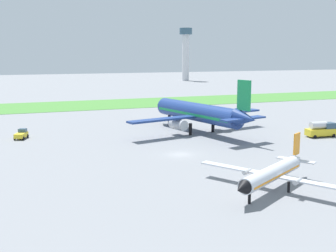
{
  "coord_description": "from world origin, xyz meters",
  "views": [
    {
      "loc": [
        -27.02,
        -66.22,
        17.42
      ],
      "look_at": [
        2.07,
        11.87,
        3.0
      ],
      "focal_mm": 45.09,
      "sensor_mm": 36.0,
      "label": 1
    }
  ],
  "objects_px": {
    "airplane_midfield_jet": "(199,113)",
    "pushback_tug_midfield": "(21,134)",
    "airplane_foreground_turboprop": "(273,173)",
    "control_tower": "(186,50)",
    "fuel_truck_near_gate": "(322,129)"
  },
  "relations": [
    {
      "from": "airplane_midfield_jet",
      "to": "airplane_foreground_turboprop",
      "type": "distance_m",
      "value": 40.49
    },
    {
      "from": "airplane_foreground_turboprop",
      "to": "control_tower",
      "type": "bearing_deg",
      "value": -140.61
    },
    {
      "from": "airplane_midfield_jet",
      "to": "fuel_truck_near_gate",
      "type": "height_order",
      "value": "airplane_midfield_jet"
    },
    {
      "from": "airplane_midfield_jet",
      "to": "pushback_tug_midfield",
      "type": "height_order",
      "value": "airplane_midfield_jet"
    },
    {
      "from": "airplane_midfield_jet",
      "to": "pushback_tug_midfield",
      "type": "distance_m",
      "value": 37.82
    },
    {
      "from": "airplane_midfield_jet",
      "to": "control_tower",
      "type": "height_order",
      "value": "control_tower"
    },
    {
      "from": "control_tower",
      "to": "airplane_foreground_turboprop",
      "type": "bearing_deg",
      "value": -109.85
    },
    {
      "from": "airplane_midfield_jet",
      "to": "pushback_tug_midfield",
      "type": "bearing_deg",
      "value": 66.23
    },
    {
      "from": "airplane_foreground_turboprop",
      "to": "pushback_tug_midfield",
      "type": "bearing_deg",
      "value": -88.5
    },
    {
      "from": "fuel_truck_near_gate",
      "to": "control_tower",
      "type": "relative_size",
      "value": 0.2
    },
    {
      "from": "fuel_truck_near_gate",
      "to": "pushback_tug_midfield",
      "type": "height_order",
      "value": "fuel_truck_near_gate"
    },
    {
      "from": "airplane_foreground_turboprop",
      "to": "pushback_tug_midfield",
      "type": "relative_size",
      "value": 4.76
    },
    {
      "from": "fuel_truck_near_gate",
      "to": "pushback_tug_midfield",
      "type": "xyz_separation_m",
      "value": [
        -59.43,
        19.99,
        -0.67
      ]
    },
    {
      "from": "fuel_truck_near_gate",
      "to": "airplane_midfield_jet",
      "type": "bearing_deg",
      "value": 154.04
    },
    {
      "from": "airplane_midfield_jet",
      "to": "airplane_foreground_turboprop",
      "type": "relative_size",
      "value": 1.81
    }
  ]
}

